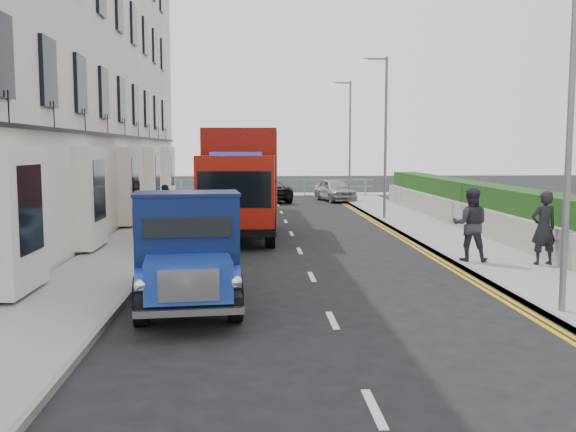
% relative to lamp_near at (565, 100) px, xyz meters
% --- Properties ---
extents(ground, '(120.00, 120.00, 0.00)m').
position_rel_lamp_near_xyz_m(ground, '(-4.18, 2.00, -4.00)').
color(ground, black).
rests_on(ground, ground).
extents(pavement_west, '(2.40, 38.00, 0.12)m').
position_rel_lamp_near_xyz_m(pavement_west, '(-9.38, 11.00, -3.94)').
color(pavement_west, gray).
rests_on(pavement_west, ground).
extents(pavement_east, '(2.60, 38.00, 0.12)m').
position_rel_lamp_near_xyz_m(pavement_east, '(1.12, 11.00, -3.94)').
color(pavement_east, gray).
rests_on(pavement_east, ground).
extents(promenade, '(30.00, 2.50, 0.12)m').
position_rel_lamp_near_xyz_m(promenade, '(-4.18, 31.00, -3.94)').
color(promenade, gray).
rests_on(promenade, ground).
extents(sea_plane, '(120.00, 120.00, 0.00)m').
position_rel_lamp_near_xyz_m(sea_plane, '(-4.18, 62.00, -4.00)').
color(sea_plane, '#4D5D69').
rests_on(sea_plane, ground).
extents(terrace_west, '(6.31, 30.20, 14.25)m').
position_rel_lamp_near_xyz_m(terrace_west, '(-13.65, 15.00, 3.17)').
color(terrace_west, white).
rests_on(terrace_west, ground).
extents(garden_east, '(1.45, 28.00, 1.75)m').
position_rel_lamp_near_xyz_m(garden_east, '(3.03, 11.00, -3.10)').
color(garden_east, '#B2AD9E').
rests_on(garden_east, ground).
extents(seafront_railing, '(13.00, 0.08, 1.11)m').
position_rel_lamp_near_xyz_m(seafront_railing, '(-4.18, 30.20, -3.42)').
color(seafront_railing, '#59B2A5').
rests_on(seafront_railing, ground).
extents(lamp_near, '(1.23, 0.18, 7.00)m').
position_rel_lamp_near_xyz_m(lamp_near, '(0.00, 0.00, 0.00)').
color(lamp_near, slate).
rests_on(lamp_near, ground).
extents(lamp_mid, '(1.23, 0.18, 7.00)m').
position_rel_lamp_near_xyz_m(lamp_mid, '(0.00, 16.00, 0.00)').
color(lamp_mid, slate).
rests_on(lamp_mid, ground).
extents(lamp_far, '(1.23, 0.18, 7.00)m').
position_rel_lamp_near_xyz_m(lamp_far, '(0.00, 26.00, 0.00)').
color(lamp_far, slate).
rests_on(lamp_far, ground).
extents(bedford_lorry, '(2.38, 4.99, 2.28)m').
position_rel_lamp_near_xyz_m(bedford_lorry, '(-6.86, 0.74, -2.95)').
color(bedford_lorry, black).
rests_on(bedford_lorry, ground).
extents(red_lorry, '(2.78, 7.38, 3.81)m').
position_rel_lamp_near_xyz_m(red_lorry, '(-5.98, 11.68, -1.97)').
color(red_lorry, black).
rests_on(red_lorry, ground).
extents(parked_car_front, '(1.53, 3.64, 1.23)m').
position_rel_lamp_near_xyz_m(parked_car_front, '(-7.49, 8.34, -3.38)').
color(parked_car_front, black).
rests_on(parked_car_front, ground).
extents(parked_car_mid, '(1.55, 3.82, 1.23)m').
position_rel_lamp_near_xyz_m(parked_car_mid, '(-7.78, 9.00, -3.38)').
color(parked_car_mid, '#5B95C4').
rests_on(parked_car_mid, ground).
extents(parked_car_rear, '(2.43, 4.74, 1.32)m').
position_rel_lamp_near_xyz_m(parked_car_rear, '(-6.78, 20.00, -3.34)').
color(parked_car_rear, '#AFAEB3').
rests_on(parked_car_rear, ground).
extents(seafront_car_left, '(3.33, 5.02, 1.28)m').
position_rel_lamp_near_xyz_m(seafront_car_left, '(-4.83, 26.33, -3.36)').
color(seafront_car_left, black).
rests_on(seafront_car_left, ground).
extents(seafront_car_right, '(2.43, 4.19, 1.34)m').
position_rel_lamp_near_xyz_m(seafront_car_right, '(-0.68, 26.46, -3.33)').
color(seafront_car_right, '#9E9FA3').
rests_on(seafront_car_right, ground).
extents(pedestrian_east_near, '(0.76, 0.55, 1.93)m').
position_rel_lamp_near_xyz_m(pedestrian_east_near, '(1.92, 4.69, -2.91)').
color(pedestrian_east_near, black).
rests_on(pedestrian_east_near, pavement_east).
extents(pedestrian_east_far, '(1.14, 1.00, 1.97)m').
position_rel_lamp_near_xyz_m(pedestrian_east_far, '(0.22, 5.37, -2.89)').
color(pedestrian_east_far, '#302C36').
rests_on(pedestrian_east_far, pavement_east).
extents(pedestrian_west_near, '(1.13, 0.85, 1.78)m').
position_rel_lamp_near_xyz_m(pedestrian_west_near, '(-8.58, 10.77, -2.99)').
color(pedestrian_west_near, '#19212D').
rests_on(pedestrian_west_near, pavement_west).
extents(pedestrian_west_far, '(1.03, 0.79, 1.89)m').
position_rel_lamp_near_xyz_m(pedestrian_west_far, '(-10.18, 13.74, -2.93)').
color(pedestrian_west_far, '#3C2D2B').
rests_on(pedestrian_west_far, pavement_west).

